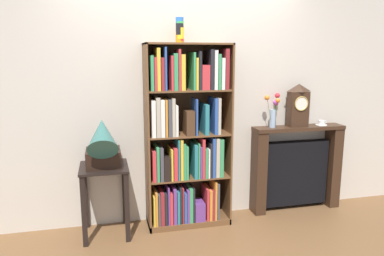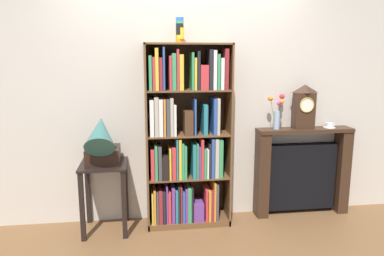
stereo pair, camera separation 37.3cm
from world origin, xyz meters
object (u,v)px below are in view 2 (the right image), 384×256
object	(u,v)px
fireplace_mantel	(302,172)
teacup_with_saucer	(329,125)
side_table_left	(104,183)
flower_vase	(278,111)
mantel_clock	(304,107)
gramophone	(102,142)
cup_stack	(180,30)
bookshelf	(186,143)

from	to	relation	value
fireplace_mantel	teacup_with_saucer	bearing A→B (deg)	-3.57
side_table_left	flower_vase	bearing A→B (deg)	3.85
flower_vase	teacup_with_saucer	bearing A→B (deg)	0.29
fireplace_mantel	teacup_with_saucer	world-z (taller)	teacup_with_saucer
mantel_clock	gramophone	bearing A→B (deg)	-174.49
teacup_with_saucer	cup_stack	bearing A→B (deg)	-178.70
fireplace_mantel	mantel_clock	world-z (taller)	mantel_clock
fireplace_mantel	bookshelf	bearing A→B (deg)	-175.90
gramophone	flower_vase	size ratio (longest dim) A/B	1.49
side_table_left	fireplace_mantel	world-z (taller)	fireplace_mantel
mantel_clock	teacup_with_saucer	size ratio (longest dim) A/B	3.64
bookshelf	fireplace_mantel	bearing A→B (deg)	4.10
cup_stack	gramophone	distance (m)	1.31
gramophone	mantel_clock	size ratio (longest dim) A/B	1.19
cup_stack	flower_vase	size ratio (longest dim) A/B	0.65
cup_stack	mantel_clock	distance (m)	1.54
gramophone	mantel_clock	world-z (taller)	mantel_clock
side_table_left	flower_vase	world-z (taller)	flower_vase
gramophone	flower_vase	xyz separation A→B (m)	(1.81, 0.20, 0.23)
gramophone	mantel_clock	xyz separation A→B (m)	(2.11, 0.20, 0.27)
fireplace_mantel	gramophone	bearing A→B (deg)	-174.03
bookshelf	side_table_left	distance (m)	0.90
bookshelf	fireplace_mantel	size ratio (longest dim) A/B	1.78
side_table_left	flower_vase	xyz separation A→B (m)	(1.81, 0.12, 0.66)
cup_stack	side_table_left	distance (m)	1.67
bookshelf	flower_vase	size ratio (longest dim) A/B	4.98
fireplace_mantel	flower_vase	world-z (taller)	flower_vase
side_table_left	flower_vase	size ratio (longest dim) A/B	1.87
bookshelf	cup_stack	world-z (taller)	cup_stack
side_table_left	gramophone	bearing A→B (deg)	-90.00
bookshelf	flower_vase	distance (m)	1.04
fireplace_mantel	flower_vase	distance (m)	0.76
bookshelf	mantel_clock	xyz separation A→B (m)	(1.28, 0.07, 0.34)
bookshelf	mantel_clock	world-z (taller)	bookshelf
gramophone	fireplace_mantel	distance (m)	2.19
flower_vase	teacup_with_saucer	world-z (taller)	flower_vase
gramophone	teacup_with_saucer	size ratio (longest dim) A/B	4.31
flower_vase	teacup_with_saucer	distance (m)	0.62
cup_stack	bookshelf	bearing A→B (deg)	-36.73
bookshelf	gramophone	world-z (taller)	bookshelf
mantel_clock	flower_vase	distance (m)	0.29
bookshelf	flower_vase	world-z (taller)	bookshelf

